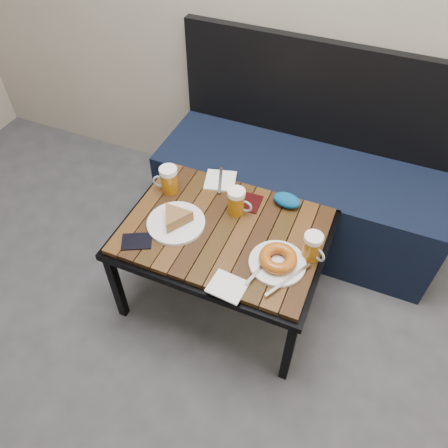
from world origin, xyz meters
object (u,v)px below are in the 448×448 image
at_px(bench, 299,188).
at_px(cafe_table, 224,236).
at_px(beer_mug_left, 169,180).
at_px(knit_pouch, 287,200).
at_px(passport_burgundy, 251,203).
at_px(passport_navy, 137,241).
at_px(beer_mug_right, 312,247).
at_px(beer_mug_centre, 237,202).
at_px(plate_bagel, 278,260).
at_px(plate_pie, 176,220).

height_order(bench, cafe_table, bench).
height_order(beer_mug_left, knit_pouch, beer_mug_left).
bearing_deg(knit_pouch, passport_burgundy, -160.05).
bearing_deg(bench, passport_burgundy, -108.20).
bearing_deg(passport_navy, knit_pouch, 105.13).
distance_m(beer_mug_left, beer_mug_right, 0.68).
height_order(cafe_table, beer_mug_left, beer_mug_left).
height_order(beer_mug_centre, beer_mug_right, beer_mug_centre).
distance_m(beer_mug_left, plate_bagel, 0.61).
xyz_separation_m(bench, passport_burgundy, (-0.13, -0.39, 0.20)).
distance_m(plate_pie, passport_burgundy, 0.34).
distance_m(plate_pie, passport_navy, 0.18).
relative_size(beer_mug_right, knit_pouch, 0.96).
relative_size(beer_mug_centre, plate_pie, 0.50).
distance_m(beer_mug_centre, beer_mug_right, 0.37).
height_order(passport_navy, passport_burgundy, same).
bearing_deg(bench, beer_mug_centre, -109.96).
height_order(passport_navy, knit_pouch, knit_pouch).
relative_size(beer_mug_centre, passport_burgundy, 1.06).
xyz_separation_m(cafe_table, beer_mug_centre, (0.01, 0.11, 0.10)).
xyz_separation_m(plate_bagel, passport_navy, (-0.55, -0.11, -0.02)).
distance_m(bench, knit_pouch, 0.41).
bearing_deg(beer_mug_left, cafe_table, 140.37).
bearing_deg(plate_pie, cafe_table, 15.97).
bearing_deg(plate_pie, beer_mug_left, 124.72).
bearing_deg(passport_navy, bench, 122.01).
height_order(beer_mug_centre, plate_pie, beer_mug_centre).
relative_size(beer_mug_left, beer_mug_centre, 1.04).
bearing_deg(beer_mug_right, knit_pouch, 158.18).
height_order(beer_mug_left, passport_burgundy, beer_mug_left).
bearing_deg(plate_bagel, beer_mug_right, 39.82).
xyz_separation_m(cafe_table, beer_mug_left, (-0.31, 0.12, 0.11)).
bearing_deg(beer_mug_left, knit_pouch, 173.99).
bearing_deg(passport_burgundy, beer_mug_centre, -121.99).
bearing_deg(cafe_table, bench, 72.61).
distance_m(plate_bagel, passport_burgundy, 0.34).
relative_size(beer_mug_left, passport_burgundy, 1.10).
height_order(beer_mug_left, plate_pie, beer_mug_left).
xyz_separation_m(cafe_table, passport_burgundy, (0.05, 0.18, 0.05)).
distance_m(cafe_table, beer_mug_left, 0.35).
relative_size(beer_mug_centre, plate_bagel, 0.44).
bearing_deg(cafe_table, beer_mug_left, 159.12).
bearing_deg(passport_navy, plate_pie, 118.34).
xyz_separation_m(plate_pie, passport_burgundy, (0.24, 0.24, -0.02)).
bearing_deg(beer_mug_centre, passport_navy, -133.65).
xyz_separation_m(passport_navy, knit_pouch, (0.48, 0.43, 0.02)).
bearing_deg(beer_mug_right, passport_burgundy, -178.12).
xyz_separation_m(beer_mug_right, passport_navy, (-0.65, -0.20, -0.06)).
xyz_separation_m(cafe_table, plate_bagel, (0.26, -0.09, 0.07)).
xyz_separation_m(beer_mug_left, knit_pouch, (0.50, 0.11, -0.04)).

